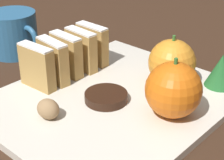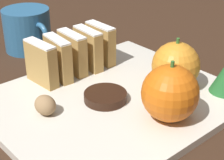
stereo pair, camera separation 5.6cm
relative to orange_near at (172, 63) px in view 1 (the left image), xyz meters
The scene contains 13 objects.
ground_plane 0.12m from the orange_near, 113.02° to the right, with size 6.00×6.00×0.00m, color #382316.
serving_platter 0.11m from the orange_near, 113.02° to the right, with size 0.30×0.36×0.01m.
stollen_slice_front 0.21m from the orange_near, 135.12° to the right, with size 0.07×0.02×0.07m.
stollen_slice_second 0.19m from the orange_near, 141.41° to the right, with size 0.07×0.02×0.07m.
stollen_slice_third 0.18m from the orange_near, 149.96° to the right, with size 0.07×0.02×0.07m.
stollen_slice_fourth 0.16m from the orange_near, 159.14° to the right, with size 0.07×0.02×0.07m.
stollen_slice_fifth 0.16m from the orange_near, behind, with size 0.06×0.02×0.07m.
orange_near is the anchor object (origin of this frame).
orange_far 0.09m from the orange_near, 54.79° to the right, with size 0.08×0.08×0.09m.
walnut 0.21m from the orange_near, 109.31° to the right, with size 0.03×0.03×0.03m.
chocolate_cookie 0.12m from the orange_near, 112.74° to the right, with size 0.06×0.06×0.01m.
evergreen_sprig 0.08m from the orange_near, 37.99° to the left, with size 0.05×0.05×0.05m.
coffee_mug 0.33m from the orange_near, 165.73° to the right, with size 0.12×0.09×0.08m.
Camera 1 is at (0.33, -0.37, 0.30)m, focal length 60.00 mm.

